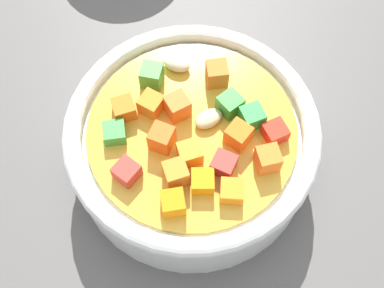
# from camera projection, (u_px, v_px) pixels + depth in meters

# --- Properties ---
(ground_plane) EXTENTS (1.40, 1.40, 0.02)m
(ground_plane) POSITION_uv_depth(u_px,v_px,m) (192.00, 164.00, 0.42)
(ground_plane) COLOR #565451
(soup_bowl_main) EXTENTS (0.19, 0.19, 0.07)m
(soup_bowl_main) POSITION_uv_depth(u_px,v_px,m) (192.00, 142.00, 0.38)
(soup_bowl_main) COLOR white
(soup_bowl_main) RESTS_ON ground_plane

